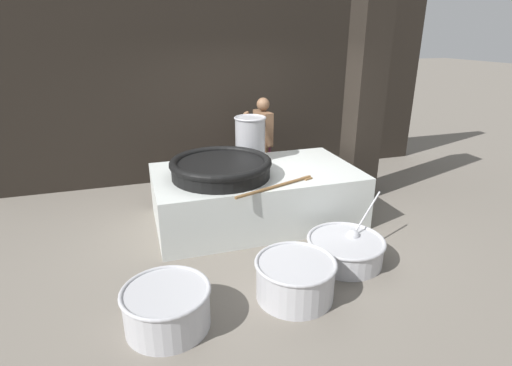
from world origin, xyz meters
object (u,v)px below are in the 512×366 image
Objects in this scene: giant_wok_near at (221,167)px; prep_bowl_meat at (295,277)px; stock_pot at (250,138)px; cook at (262,140)px; prep_bowl_extra at (167,306)px; prep_bowl_vegetables at (345,248)px.

giant_wok_near reaches higher than prep_bowl_meat.
stock_pot is 0.86m from cook.
prep_bowl_extra is (-1.31, -0.06, -0.01)m from prep_bowl_meat.
prep_bowl_meat is at bearing -96.01° from stock_pot.
stock_pot is 0.59× the size of prep_bowl_vegetables.
prep_bowl_meat reaches higher than prep_bowl_extra.
prep_bowl_extra is at bearing -117.26° from giant_wok_near.
giant_wok_near is at bearing -133.60° from stock_pot.
cook is 3.28m from prep_bowl_meat.
prep_bowl_extra is (-2.00, -3.21, -0.63)m from cook.
cook reaches higher than giant_wok_near.
giant_wok_near is 1.23× the size of prep_bowl_vegetables.
stock_pot is 0.42× the size of cook.
prep_bowl_vegetables is 2.22m from prep_bowl_extra.
prep_bowl_meat is 1.32m from prep_bowl_extra.
giant_wok_near is 0.91m from stock_pot.
prep_bowl_vegetables is (1.20, -1.36, -0.72)m from giant_wok_near.
cook is at bearing 58.02° from prep_bowl_extra.
stock_pot is at bearing 49.20° from cook.
prep_bowl_meat is (-0.85, -0.45, 0.06)m from prep_bowl_vegetables.
cook is (1.04, 1.34, -0.04)m from giant_wok_near.
cook is at bearing 93.36° from prep_bowl_vegetables.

